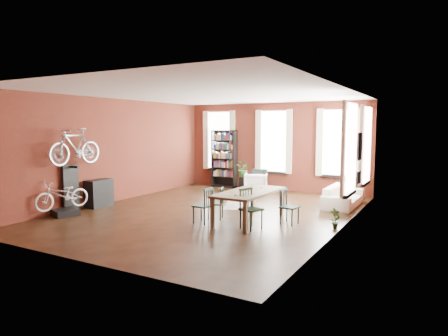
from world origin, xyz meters
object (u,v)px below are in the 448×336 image
Objects in this scene: plant_stand at (244,184)px; bicycle_floor at (62,181)px; dining_chair_a at (203,206)px; dining_chair_d at (289,207)px; bookshelf at (224,159)px; white_armchair at (256,182)px; dining_chair_c at (251,209)px; dining_chair_b at (216,203)px; bike_trainer at (65,212)px; console_table at (99,193)px; dining_table at (249,206)px; cream_sofa at (343,193)px.

bicycle_floor reaches higher than plant_stand.
bicycle_floor reaches higher than dining_chair_a.
bookshelf is (-4.31, 4.49, 0.68)m from dining_chair_d.
plant_stand is at bearing -45.50° from white_armchair.
dining_chair_a is at bearing 125.12° from dining_chair_d.
dining_chair_c is 5.40m from plant_stand.
dining_chair_d is at bearing 83.07° from dining_chair_b.
dining_chair_b reaches higher than bike_trainer.
bicycle_floor is at bearing 125.18° from dining_chair_c.
bookshelf is 2.75× the size of console_table.
dining_chair_c reaches higher than console_table.
console_table reaches higher than bike_trainer.
dining_chair_c reaches higher than dining_chair_a.
bookshelf is (-3.71, 5.35, 0.64)m from dining_chair_c.
bookshelf is 3.74× the size of bike_trainer.
plant_stand is (-2.20, 4.11, -0.12)m from dining_table.
dining_chair_b reaches higher than plant_stand.
dining_chair_c is 1.15× the size of console_table.
bookshelf reaches higher than dining_chair_b.
dining_chair_a is 4.99m from plant_stand.
white_armchair is 0.68m from plant_stand.
bookshelf is 4.26× the size of plant_stand.
white_armchair is (-1.95, 4.48, -0.06)m from dining_chair_c.
bicycle_floor is (-0.03, -0.02, 0.82)m from bike_trainer.
dining_chair_a is at bearing 145.97° from cream_sofa.
dining_chair_a is 0.39× the size of bookshelf.
dining_chair_c is 0.44× the size of cream_sofa.
dining_chair_b is 4.07m from bicycle_floor.
console_table is at bearing -103.83° from bookshelf.
console_table is (-3.77, -0.31, -0.00)m from dining_chair_b.
console_table is at bearing 94.62° from bike_trainer.
dining_table is 4.31× the size of plant_stand.
plant_stand is at bearing 119.50° from dining_table.
bookshelf is at bearing 76.17° from console_table.
dining_table is 2.41× the size of dining_chair_c.
dining_chair_b is at bearing 4.74° from console_table.
white_armchair is (-1.59, 3.84, 0.02)m from dining_table.
dining_chair_a reaches higher than bike_trainer.
dining_table is 1.51× the size of bicycle_floor.
cream_sofa is at bearing 149.04° from dining_chair_a.
bookshelf is at bearing -47.87° from white_armchair.
bike_trainer is 0.74× the size of console_table.
bike_trainer is (-4.88, -1.14, -0.37)m from dining_chair_c.
dining_chair_d is 6.26m from bookshelf.
bookshelf is at bearing 52.66° from dining_chair_d.
dining_chair_d is 0.38× the size of bookshelf.
dining_table is 5.82m from bookshelf.
dining_chair_d is at bearing -46.18° from bookshelf.
dining_chair_d is at bearing 20.08° from bike_trainer.
dining_table is 1.07× the size of cream_sofa.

